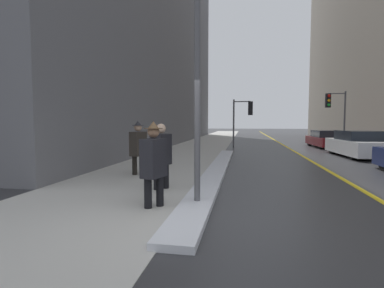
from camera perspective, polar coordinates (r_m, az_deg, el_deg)
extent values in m
plane|color=#2D2D30|center=(5.00, -3.50, -15.46)|extent=(160.00, 160.00, 0.00)
cube|color=#B2AFA8|center=(19.90, 0.91, -0.72)|extent=(4.00, 80.00, 0.01)
cube|color=gold|center=(19.87, 18.27, -0.94)|extent=(0.16, 80.00, 0.00)
cube|color=silver|center=(10.37, 4.77, -4.89)|extent=(0.63, 13.19, 0.11)
cylinder|color=#515156|center=(5.92, 1.02, 7.96)|extent=(0.12, 0.12, 4.14)
cylinder|color=#515156|center=(20.35, 7.93, 3.88)|extent=(0.11, 0.11, 3.22)
cylinder|color=#515156|center=(20.35, 9.53, 7.98)|extent=(1.10, 0.14, 0.07)
cube|color=black|center=(20.30, 11.07, 6.69)|extent=(0.31, 0.22, 0.90)
sphere|color=red|center=(20.43, 11.10, 7.48)|extent=(0.19, 0.19, 0.19)
sphere|color=orange|center=(20.42, 11.09, 6.68)|extent=(0.19, 0.19, 0.19)
sphere|color=green|center=(20.41, 11.08, 5.87)|extent=(0.19, 0.19, 0.19)
cylinder|color=#515156|center=(21.78, 27.05, 4.10)|extent=(0.11, 0.11, 3.70)
cylinder|color=#515156|center=(21.62, 25.88, 8.65)|extent=(1.10, 0.25, 0.07)
cube|color=black|center=(21.36, 24.49, 7.55)|extent=(0.33, 0.25, 0.90)
sphere|color=red|center=(21.27, 24.65, 8.34)|extent=(0.19, 0.19, 0.19)
sphere|color=orange|center=(21.25, 24.63, 7.56)|extent=(0.19, 0.19, 0.19)
sphere|color=green|center=(21.23, 24.60, 6.79)|extent=(0.19, 0.19, 0.19)
cylinder|color=black|center=(6.04, -6.15, -7.78)|extent=(0.15, 0.15, 0.87)
cylinder|color=black|center=(5.92, -8.39, -8.06)|extent=(0.15, 0.15, 0.87)
cube|color=black|center=(5.89, -7.31, -2.66)|extent=(0.45, 0.59, 0.76)
sphere|color=#8C664C|center=(5.85, -7.35, 2.34)|extent=(0.23, 0.23, 0.23)
cylinder|color=#4C3823|center=(5.85, -7.36, 2.97)|extent=(0.36, 0.36, 0.01)
cone|color=#4C3823|center=(5.85, -7.37, 3.66)|extent=(0.22, 0.22, 0.14)
cylinder|color=black|center=(7.62, -5.01, -5.22)|extent=(0.15, 0.15, 0.88)
cylinder|color=black|center=(7.49, -6.77, -5.40)|extent=(0.15, 0.15, 0.88)
cube|color=black|center=(7.48, -5.91, -1.05)|extent=(0.46, 0.60, 0.77)
sphere|color=beige|center=(7.46, -5.94, 2.96)|extent=(0.24, 0.24, 0.24)
cylinder|color=black|center=(9.83, -9.47, -3.18)|extent=(0.15, 0.15, 0.88)
cylinder|color=black|center=(9.71, -10.88, -3.28)|extent=(0.15, 0.15, 0.88)
cube|color=#2D2823|center=(9.71, -10.22, 0.05)|extent=(0.45, 0.60, 0.77)
sphere|color=tan|center=(9.69, -10.26, 3.13)|extent=(0.24, 0.24, 0.24)
cylinder|color=#28282D|center=(9.69, -10.26, 3.51)|extent=(0.37, 0.37, 0.01)
cone|color=#28282D|center=(9.69, -10.27, 3.94)|extent=(0.23, 0.23, 0.14)
cube|color=black|center=(10.02, -8.94, -0.76)|extent=(0.16, 0.24, 0.28)
cube|color=silver|center=(16.76, 29.06, -0.50)|extent=(2.00, 4.37, 0.68)
cube|color=black|center=(16.63, 29.27, 1.44)|extent=(1.75, 2.31, 0.46)
cylinder|color=black|center=(17.75, 25.19, -0.69)|extent=(0.26, 0.64, 0.63)
cylinder|color=black|center=(18.28, 29.63, -0.71)|extent=(0.26, 0.64, 0.63)
cylinder|color=black|center=(15.27, 28.34, -1.51)|extent=(0.26, 0.64, 0.63)
cube|color=#600F14|center=(22.20, 24.39, 0.51)|extent=(2.05, 4.40, 0.56)
cube|color=black|center=(22.08, 24.51, 1.81)|extent=(1.82, 2.32, 0.45)
cylinder|color=black|center=(23.29, 21.50, 0.51)|extent=(0.22, 0.68, 0.67)
cylinder|color=black|center=(23.73, 25.36, 0.46)|extent=(0.22, 0.68, 0.67)
cylinder|color=black|center=(20.69, 23.27, 0.05)|extent=(0.22, 0.68, 0.67)
cylinder|color=black|center=(21.20, 27.56, 0.00)|extent=(0.22, 0.68, 0.67)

